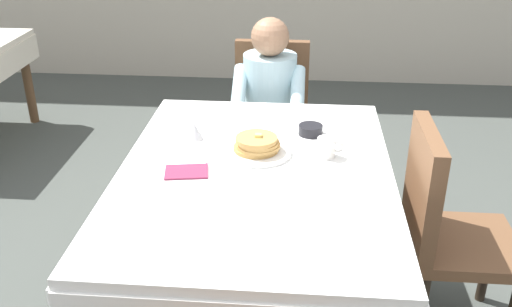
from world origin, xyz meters
The scene contains 13 objects.
dining_table_main centered at (0.00, 0.00, 0.65)m, with size 1.12×1.52×0.74m.
chair_diner centered at (-0.01, 1.17, 0.53)m, with size 0.44×0.45×0.93m.
diner_person centered at (-0.01, 1.01, 0.67)m, with size 0.40×0.43×1.12m.
chair_right_side centered at (0.77, 0.00, 0.53)m, with size 0.45×0.44×0.93m.
plate_breakfast centered at (0.00, 0.14, 0.75)m, with size 0.28×0.28×0.02m, color white.
breakfast_stack centered at (-0.01, 0.14, 0.79)m, with size 0.20×0.20×0.08m.
cup_coffee centered at (0.29, 0.14, 0.78)m, with size 0.11×0.08×0.08m.
bowl_butter centered at (0.22, 0.36, 0.76)m, with size 0.11×0.11×0.04m, color black.
syrup_pitcher centered at (-0.30, 0.27, 0.78)m, with size 0.08×0.08×0.07m.
fork_left_of_plate centered at (-0.19, 0.12, 0.74)m, with size 0.18×0.01×0.01m, color silver.
knife_right_of_plate centered at (0.19, 0.12, 0.74)m, with size 0.20×0.01×0.01m, color silver.
spoon_near_edge centered at (0.04, -0.20, 0.74)m, with size 0.15×0.01×0.01m, color silver.
napkin_folded centered at (-0.27, -0.05, 0.74)m, with size 0.17×0.12×0.01m, color #8C2D4C.
Camera 1 is at (0.18, -2.05, 1.81)m, focal length 40.39 mm.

